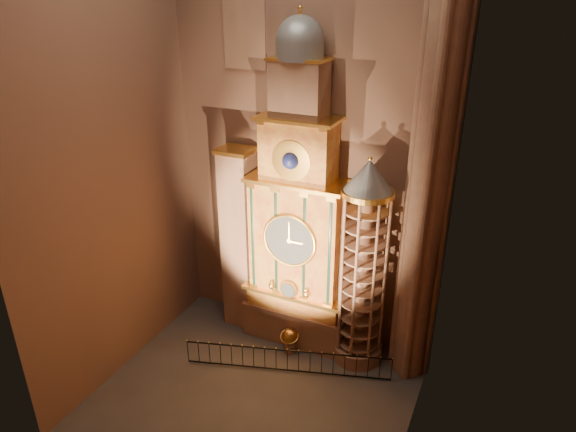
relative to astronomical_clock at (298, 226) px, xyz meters
The scene contains 11 objects.
floor 8.32m from the astronomical_clock, 90.00° to the right, with size 14.00×14.00×0.00m, color #383330.
wall_back 4.45m from the astronomical_clock, 90.00° to the left, with size 22.00×22.00×0.00m, color brown.
wall_left 9.61m from the astronomical_clock, 144.66° to the right, with size 22.00×22.00×0.00m, color brown.
wall_right 9.61m from the astronomical_clock, 35.34° to the right, with size 22.00×22.00×0.00m, color brown.
astronomical_clock is the anchor object (origin of this frame).
portrait_tower 3.73m from the astronomical_clock, behind, with size 1.80×1.60×10.20m.
stair_turret 3.78m from the astronomical_clock, ahead, with size 2.50×2.50×10.80m.
gothic_pier 7.48m from the astronomical_clock, ahead, with size 2.04×2.04×22.00m.
stained_glass_window 10.37m from the astronomical_clock, 163.43° to the left, with size 2.20×0.14×5.20m.
celestial_globe 6.00m from the astronomical_clock, 81.90° to the right, with size 0.98×0.92×1.42m.
iron_railing 6.67m from the astronomical_clock, 75.46° to the right, with size 9.68×3.02×1.29m.
Camera 1 is at (9.18, -16.09, 17.55)m, focal length 32.00 mm.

